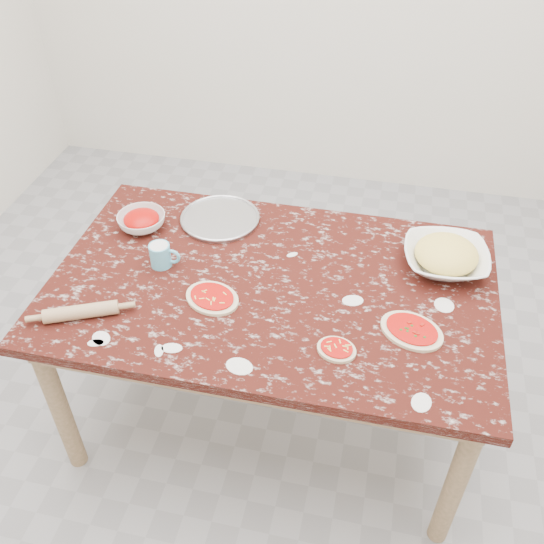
{
  "coord_description": "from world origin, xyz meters",
  "views": [
    {
      "loc": [
        0.35,
        -1.58,
        2.19
      ],
      "look_at": [
        0.0,
        0.0,
        0.8
      ],
      "focal_mm": 39.43,
      "sensor_mm": 36.0,
      "label": 1
    }
  ],
  "objects_px": {
    "worktable": "(272,299)",
    "flour_mug": "(161,255)",
    "cheese_bowl": "(445,259)",
    "rolling_pin": "(81,312)",
    "sauce_bowl": "(142,221)",
    "pizza_tray": "(220,219)"
  },
  "relations": [
    {
      "from": "worktable",
      "to": "flour_mug",
      "type": "bearing_deg",
      "value": 178.74
    },
    {
      "from": "cheese_bowl",
      "to": "rolling_pin",
      "type": "xyz_separation_m",
      "value": [
        -1.2,
        -0.54,
        -0.01
      ]
    },
    {
      "from": "worktable",
      "to": "cheese_bowl",
      "type": "bearing_deg",
      "value": 20.45
    },
    {
      "from": "worktable",
      "to": "sauce_bowl",
      "type": "relative_size",
      "value": 8.36
    },
    {
      "from": "flour_mug",
      "to": "rolling_pin",
      "type": "bearing_deg",
      "value": -117.71
    },
    {
      "from": "rolling_pin",
      "to": "worktable",
      "type": "bearing_deg",
      "value": 27.79
    },
    {
      "from": "sauce_bowl",
      "to": "flour_mug",
      "type": "xyz_separation_m",
      "value": [
        0.16,
        -0.21,
        0.02
      ]
    },
    {
      "from": "cheese_bowl",
      "to": "rolling_pin",
      "type": "bearing_deg",
      "value": -155.82
    },
    {
      "from": "cheese_bowl",
      "to": "flour_mug",
      "type": "bearing_deg",
      "value": -168.1
    },
    {
      "from": "sauce_bowl",
      "to": "cheese_bowl",
      "type": "relative_size",
      "value": 0.62
    },
    {
      "from": "flour_mug",
      "to": "pizza_tray",
      "type": "bearing_deg",
      "value": 67.94
    },
    {
      "from": "cheese_bowl",
      "to": "flour_mug",
      "type": "height_order",
      "value": "flour_mug"
    },
    {
      "from": "pizza_tray",
      "to": "flour_mug",
      "type": "relative_size",
      "value": 2.72
    },
    {
      "from": "worktable",
      "to": "pizza_tray",
      "type": "height_order",
      "value": "pizza_tray"
    },
    {
      "from": "pizza_tray",
      "to": "flour_mug",
      "type": "height_order",
      "value": "flour_mug"
    },
    {
      "from": "worktable",
      "to": "flour_mug",
      "type": "distance_m",
      "value": 0.44
    },
    {
      "from": "worktable",
      "to": "rolling_pin",
      "type": "bearing_deg",
      "value": -152.21
    },
    {
      "from": "worktable",
      "to": "pizza_tray",
      "type": "bearing_deg",
      "value": 131.41
    },
    {
      "from": "cheese_bowl",
      "to": "rolling_pin",
      "type": "distance_m",
      "value": 1.31
    },
    {
      "from": "worktable",
      "to": "flour_mug",
      "type": "relative_size",
      "value": 13.71
    },
    {
      "from": "pizza_tray",
      "to": "rolling_pin",
      "type": "xyz_separation_m",
      "value": [
        -0.3,
        -0.64,
        0.02
      ]
    },
    {
      "from": "pizza_tray",
      "to": "flour_mug",
      "type": "distance_m",
      "value": 0.35
    }
  ]
}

